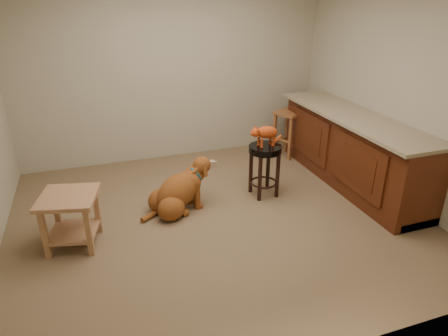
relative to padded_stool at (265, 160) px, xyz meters
name	(u,v)px	position (x,y,z in m)	size (l,w,h in m)	color
floor	(217,218)	(-0.73, -0.36, -0.46)	(4.50, 4.00, 0.01)	brown
room_shell	(216,69)	(-0.73, -0.36, 1.21)	(4.54, 4.04, 2.62)	#A9A188
cabinet_run	(352,152)	(1.22, -0.06, -0.02)	(0.70, 2.56, 0.94)	#51220E
padded_stool	(265,160)	(0.00, 0.00, 0.00)	(0.40, 0.40, 0.65)	black
wood_stool	(289,133)	(0.89, 1.08, -0.10)	(0.50, 0.50, 0.70)	brown
side_table	(70,213)	(-2.25, -0.36, -0.10)	(0.65, 0.65, 0.55)	#9E6D49
golden_retriever	(178,192)	(-1.10, -0.05, -0.22)	(0.99, 0.59, 0.65)	brown
tabby_kitten	(265,133)	(-0.01, 0.00, 0.35)	(0.48, 0.20, 0.30)	#AA3711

